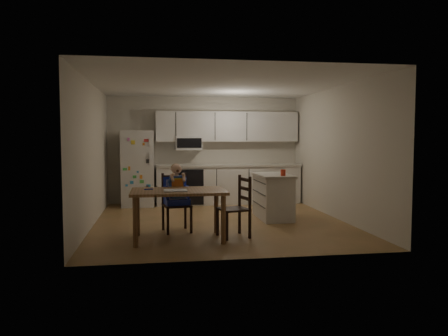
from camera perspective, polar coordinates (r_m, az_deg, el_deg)
name	(u,v)px	position (r m, az deg, el deg)	size (l,w,h in m)	color
room	(216,153)	(8.42, -1.04, 1.99)	(4.52, 5.01, 2.51)	olive
refrigerator	(138,168)	(10.03, -11.18, -0.05)	(0.72, 0.70, 1.70)	silver
kitchen_run	(227,166)	(10.25, 0.38, 0.27)	(3.37, 0.62, 2.15)	silver
kitchen_island	(273,196)	(8.40, 6.41, -3.67)	(0.60, 1.15, 0.85)	silver
red_cup	(283,173)	(8.04, 7.72, -0.60)	(0.09, 0.09, 0.11)	red
dining_table	(179,197)	(6.61, -5.96, -3.75)	(1.41, 0.91, 0.76)	brown
napkin	(175,190)	(6.50, -6.37, -2.93)	(0.34, 0.30, 0.01)	#BABABF
toddler_spoon	(148,189)	(6.69, -9.91, -2.75)	(0.02, 0.02, 0.12)	#1B2DC3
chair_booster	(176,190)	(7.22, -6.29, -2.92)	(0.49, 0.49, 1.12)	black
chair_side	(239,202)	(6.81, 1.98, -4.52)	(0.51, 0.51, 0.95)	black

